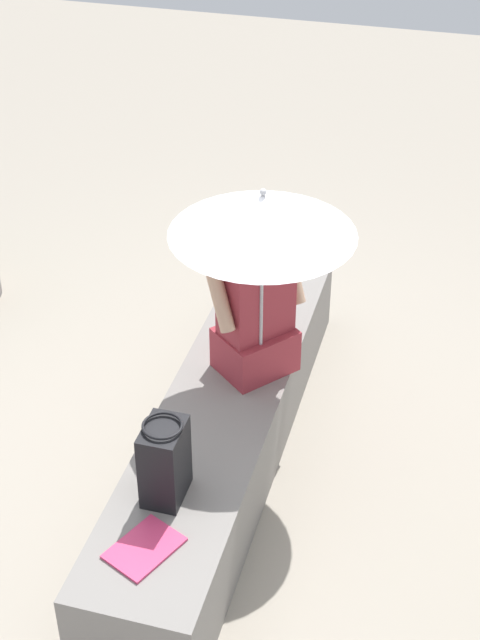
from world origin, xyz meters
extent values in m
plane|color=#9E9384|center=(0.00, 0.00, 0.00)|extent=(14.00, 14.00, 0.00)
cube|color=gray|center=(0.00, 0.00, 0.21)|extent=(2.62, 0.53, 0.42)
cube|color=#992D38|center=(-0.23, 0.09, 0.53)|extent=(0.44, 0.43, 0.22)
cube|color=#992D38|center=(-0.23, 0.09, 0.88)|extent=(0.37, 0.36, 0.48)
sphere|color=tan|center=(-0.23, 0.09, 1.22)|extent=(0.20, 0.20, 0.20)
cylinder|color=tan|center=(-0.39, 0.21, 0.91)|extent=(0.18, 0.20, 0.32)
cylinder|color=tan|center=(-0.08, -0.04, 0.91)|extent=(0.18, 0.20, 0.32)
cylinder|color=#B7B7BC|center=(-0.13, 0.14, 0.92)|extent=(0.02, 0.02, 0.99)
cone|color=silver|center=(-0.13, 0.14, 1.32)|extent=(0.82, 0.82, 0.18)
sphere|color=#B7B7BC|center=(-0.13, 0.14, 1.42)|extent=(0.03, 0.03, 0.03)
cube|color=black|center=(0.68, -0.05, 0.60)|extent=(0.22, 0.16, 0.36)
torus|color=black|center=(0.68, -0.05, 0.79)|extent=(0.16, 0.16, 0.01)
cube|color=#D83866|center=(0.99, -0.03, 0.43)|extent=(0.34, 0.30, 0.01)
camera|label=1|loc=(3.25, 0.98, 3.20)|focal=52.50mm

